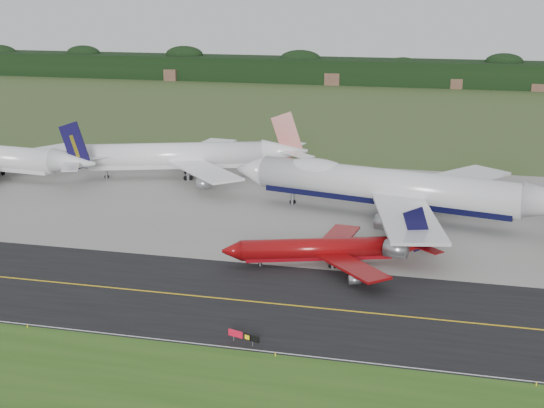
{
  "coord_description": "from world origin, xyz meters",
  "views": [
    {
      "loc": [
        25.48,
        -107.09,
        46.0
      ],
      "look_at": [
        -6.04,
        22.0,
        8.07
      ],
      "focal_mm": 50.0,
      "sensor_mm": 36.0,
      "label": 1
    }
  ],
  "objects_px": {
    "jet_ba_747": "(398,188)",
    "jet_red_737": "(330,249)",
    "jet_star_tail": "(187,156)",
    "taxiway_sign": "(244,336)"
  },
  "relations": [
    {
      "from": "jet_star_tail",
      "to": "taxiway_sign",
      "type": "distance_m",
      "value": 95.18
    },
    {
      "from": "jet_red_737",
      "to": "jet_star_tail",
      "type": "relative_size",
      "value": 0.6
    },
    {
      "from": "jet_ba_747",
      "to": "jet_star_tail",
      "type": "distance_m",
      "value": 59.44
    },
    {
      "from": "jet_ba_747",
      "to": "jet_star_tail",
      "type": "height_order",
      "value": "jet_ba_747"
    },
    {
      "from": "jet_ba_747",
      "to": "jet_red_737",
      "type": "distance_m",
      "value": 31.33
    },
    {
      "from": "taxiway_sign",
      "to": "jet_ba_747",
      "type": "bearing_deg",
      "value": 76.41
    },
    {
      "from": "taxiway_sign",
      "to": "jet_star_tail",
      "type": "bearing_deg",
      "value": 114.39
    },
    {
      "from": "jet_ba_747",
      "to": "jet_star_tail",
      "type": "relative_size",
      "value": 1.27
    },
    {
      "from": "jet_ba_747",
      "to": "jet_red_737",
      "type": "bearing_deg",
      "value": -106.68
    },
    {
      "from": "jet_star_tail",
      "to": "taxiway_sign",
      "type": "height_order",
      "value": "jet_star_tail"
    }
  ]
}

